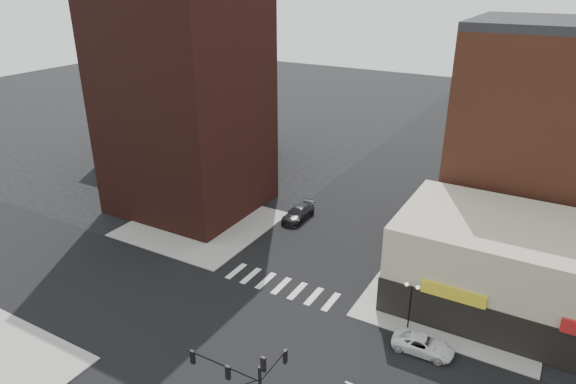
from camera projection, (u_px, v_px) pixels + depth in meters
The scene contains 12 objects.
ground at pixel (230, 336), 41.03m from camera, with size 240.00×240.00×0.00m, color black.
road_ew at pixel (230, 336), 41.03m from camera, with size 200.00×14.00×0.02m, color black.
road_ns at pixel (230, 336), 41.03m from camera, with size 14.00×200.00×0.02m, color black.
sidewalk_nw at pixel (201, 224), 59.18m from camera, with size 15.00×15.00×0.12m, color gray.
sidewalk_ne at pixel (457, 296), 45.97m from camera, with size 15.00×15.00×0.12m, color gray.
building_nw at pixel (185, 106), 59.50m from camera, with size 16.00×15.00×25.00m, color #381611.
building_nw_low at pixel (189, 116), 80.35m from camera, with size 20.00×18.00×12.00m, color #381611.
building_ne_midrise at pixel (551, 143), 51.55m from camera, with size 18.00×15.00×22.00m, color brown.
building_ne_row at pixel (544, 283), 42.12m from camera, with size 24.20×12.20×8.00m.
street_lamp_ne at pixel (411, 295), 40.64m from camera, with size 1.22×0.32×4.16m.
white_suv at pixel (423, 345), 39.15m from camera, with size 2.15×4.67×1.30m, color white.
dark_sedan_north at pixel (298, 213), 60.18m from camera, with size 2.19×5.38×1.56m, color black.
Camera 1 is at (20.43, -26.46, 26.85)m, focal length 32.00 mm.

